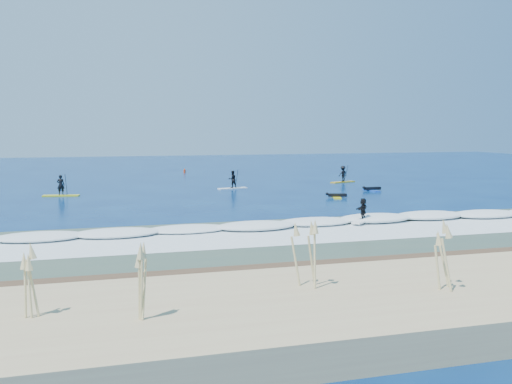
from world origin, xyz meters
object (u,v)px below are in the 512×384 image
object	(u,v)px
sup_paddler_center	(232,181)
prone_paddler_near	(336,196)
prone_paddler_far	(371,189)
marker_buoy	(185,171)
sup_paddler_left	(61,188)
wave_surfer	(363,211)
sup_paddler_right	(343,175)

from	to	relation	value
sup_paddler_center	prone_paddler_near	distance (m)	11.61
prone_paddler_far	marker_buoy	bearing A→B (deg)	26.50
sup_paddler_left	prone_paddler_far	bearing A→B (deg)	2.79
wave_surfer	sup_paddler_left	bearing A→B (deg)	93.59
sup_paddler_center	prone_paddler_far	xyz separation A→B (m)	(12.23, -5.33, -0.60)
sup_paddler_right	marker_buoy	size ratio (longest dim) A/B	4.56
prone_paddler_near	sup_paddler_right	bearing A→B (deg)	-10.99
sup_paddler_right	marker_buoy	bearing A→B (deg)	111.10
sup_paddler_center	sup_paddler_left	bearing A→B (deg)	173.86
sup_paddler_right	prone_paddler_near	distance (m)	14.01
sup_paddler_left	sup_paddler_center	bearing A→B (deg)	16.36
sup_paddler_right	wave_surfer	distance (m)	27.32
prone_paddler_near	prone_paddler_far	xyz separation A→B (m)	(5.38, 4.03, 0.01)
wave_surfer	prone_paddler_far	bearing A→B (deg)	22.33
wave_surfer	sup_paddler_center	bearing A→B (deg)	58.70
prone_paddler_near	marker_buoy	size ratio (longest dim) A/B	3.50
prone_paddler_far	sup_paddler_right	bearing A→B (deg)	-7.56
prone_paddler_near	prone_paddler_far	distance (m)	6.72
sup_paddler_right	marker_buoy	distance (m)	22.80
sup_paddler_right	marker_buoy	xyz separation A→B (m)	(-14.67, 17.45, -0.52)
sup_paddler_left	sup_paddler_right	xyz separation A→B (m)	(28.92, 4.87, 0.14)
marker_buoy	sup_paddler_right	bearing A→B (deg)	-49.93
prone_paddler_near	prone_paddler_far	bearing A→B (deg)	-37.49
prone_paddler_near	marker_buoy	world-z (taller)	marker_buoy
sup_paddler_center	marker_buoy	distance (m)	20.65
sup_paddler_center	wave_surfer	bearing A→B (deg)	-94.84
sup_paddler_right	prone_paddler_far	xyz separation A→B (m)	(-0.90, -8.47, -0.65)
sup_paddler_right	prone_paddler_near	bearing A→B (deg)	-135.66
sup_paddler_center	prone_paddler_near	xyz separation A→B (m)	(6.85, -9.36, -0.60)
sup_paddler_left	prone_paddler_far	xyz separation A→B (m)	(28.02, -3.60, -0.51)
prone_paddler_near	marker_buoy	bearing A→B (deg)	31.35
prone_paddler_near	sup_paddler_center	bearing A→B (deg)	51.89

